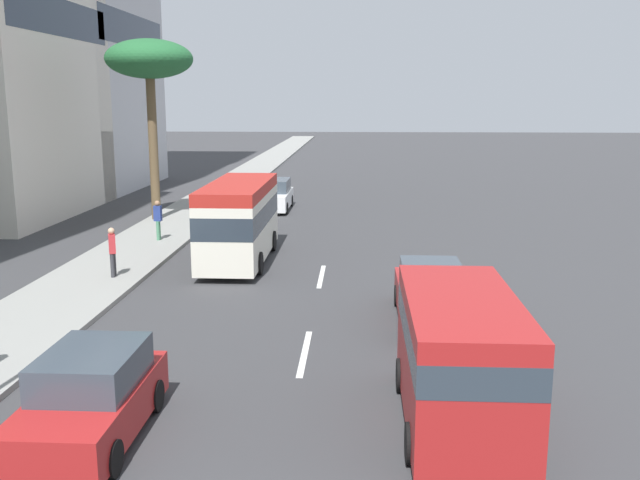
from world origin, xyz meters
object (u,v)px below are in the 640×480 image
(van_second, at_px, (460,353))
(car_fifth, at_px, (274,195))
(pedestrian_mid_block, at_px, (112,250))
(car_lead, at_px, (431,295))
(minibus_third, at_px, (239,219))
(car_fourth, at_px, (91,398))
(palm_tree, at_px, (149,63))
(pedestrian_near_lamp, at_px, (158,218))

(van_second, xyz_separation_m, car_fifth, (26.45, 6.80, -0.66))
(van_second, height_order, car_fifth, van_second)
(car_fifth, bearing_deg, pedestrian_mid_block, -12.62)
(car_lead, relative_size, van_second, 0.91)
(minibus_third, xyz_separation_m, car_fourth, (-14.42, 0.32, -0.91))
(car_fifth, height_order, palm_tree, palm_tree)
(car_lead, distance_m, minibus_third, 9.74)
(van_second, relative_size, pedestrian_near_lamp, 2.94)
(car_lead, distance_m, pedestrian_mid_block, 11.23)
(pedestrian_near_lamp, bearing_deg, van_second, -51.71)
(van_second, distance_m, car_fifth, 27.32)
(car_fourth, xyz_separation_m, car_fifth, (27.40, -0.05, 0.02))
(car_lead, bearing_deg, minibus_third, 43.17)
(pedestrian_near_lamp, xyz_separation_m, palm_tree, (5.39, 1.66, 6.84))
(pedestrian_mid_block, xyz_separation_m, palm_tree, (11.84, 1.92, 6.84))
(pedestrian_near_lamp, distance_m, palm_tree, 8.86)
(van_second, height_order, car_fourth, van_second)
(minibus_third, distance_m, car_fourth, 14.45)
(pedestrian_near_lamp, bearing_deg, car_lead, -38.09)
(car_lead, height_order, car_fourth, car_lead)
(car_lead, xyz_separation_m, pedestrian_mid_block, (3.93, 10.51, 0.32))
(minibus_third, bearing_deg, van_second, 25.87)
(minibus_third, height_order, car_fifth, minibus_third)
(van_second, relative_size, car_fourth, 1.25)
(pedestrian_near_lamp, distance_m, pedestrian_mid_block, 6.45)
(car_fifth, height_order, pedestrian_near_lamp, pedestrian_near_lamp)
(minibus_third, relative_size, pedestrian_mid_block, 4.06)
(car_fifth, bearing_deg, pedestrian_near_lamp, -21.78)
(van_second, xyz_separation_m, minibus_third, (13.47, 6.53, 0.23))
(minibus_third, bearing_deg, pedestrian_mid_block, -50.95)
(minibus_third, relative_size, palm_tree, 0.78)
(van_second, relative_size, minibus_third, 0.72)
(pedestrian_near_lamp, relative_size, pedestrian_mid_block, 1.00)
(car_fourth, bearing_deg, car_lead, 136.56)
(van_second, distance_m, palm_tree, 26.17)
(car_lead, distance_m, pedestrian_near_lamp, 14.96)
(pedestrian_mid_block, distance_m, palm_tree, 13.80)
(car_fifth, xyz_separation_m, pedestrian_near_lamp, (-9.68, 3.87, 0.30))
(palm_tree, bearing_deg, van_second, -150.91)
(car_fourth, relative_size, palm_tree, 0.46)
(van_second, xyz_separation_m, car_fourth, (-0.94, 6.85, -0.68))
(car_lead, relative_size, minibus_third, 0.66)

